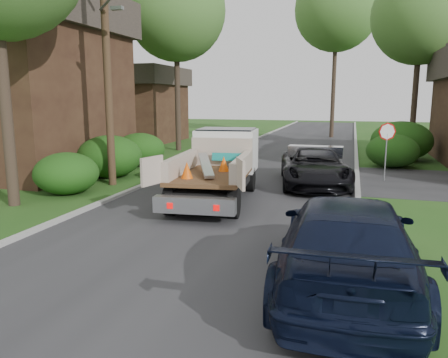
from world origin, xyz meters
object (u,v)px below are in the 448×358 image
at_px(stop_sign, 387,139).
at_px(flatbed_truck, 221,160).
at_px(tree_right_far, 421,16).
at_px(navy_suv, 347,243).
at_px(house_left_far, 133,103).
at_px(tree_left_far, 176,11).
at_px(tree_left_back, 49,5).
at_px(house_left_near, 9,81).
at_px(black_pickup, 314,167).
at_px(tree_center_far, 337,9).
at_px(utility_pole, 107,54).

relative_size(stop_sign, flatbed_truck, 0.39).
relative_size(tree_right_far, navy_suv, 1.94).
bearing_deg(house_left_far, tree_right_far, -5.44).
height_order(tree_left_far, navy_suv, tree_left_far).
xyz_separation_m(tree_left_back, navy_suv, (17.80, -15.52, -8.11)).
distance_m(flatbed_truck, navy_suv, 8.24).
relative_size(house_left_near, black_pickup, 1.76).
relative_size(house_left_near, tree_left_back, 0.81).
bearing_deg(navy_suv, flatbed_truck, -58.50).
distance_m(tree_center_far, navy_suv, 34.10).
relative_size(tree_left_back, navy_suv, 2.02).
height_order(tree_right_far, navy_suv, tree_right_far).
xyz_separation_m(tree_right_far, tree_center_far, (-5.50, 10.00, 2.50)).
distance_m(house_left_far, tree_left_far, 9.81).
xyz_separation_m(house_left_near, navy_suv, (15.80, -9.52, -3.42)).
bearing_deg(navy_suv, house_left_far, -56.35).
xyz_separation_m(tree_right_far, tree_left_back, (-21.50, -7.00, 0.50)).
xyz_separation_m(house_left_far, navy_suv, (17.30, -24.52, -2.19)).
relative_size(stop_sign, navy_suv, 0.42).
relative_size(tree_left_far, tree_right_far, 1.06).
height_order(tree_right_far, tree_left_back, tree_left_back).
xyz_separation_m(house_left_near, tree_right_far, (19.50, 13.00, 4.20)).
distance_m(utility_pole, flatbed_truck, 6.21).
bearing_deg(flatbed_truck, house_left_near, 161.27).
bearing_deg(flatbed_truck, stop_sign, 32.48).
bearing_deg(tree_left_far, navy_suv, -59.93).
xyz_separation_m(stop_sign, tree_right_far, (2.30, 11.00, 6.70)).
relative_size(stop_sign, black_pickup, 0.45).
relative_size(utility_pole, house_left_far, 1.32).
bearing_deg(tree_right_far, house_left_near, -146.31).
xyz_separation_m(utility_pole, black_pickup, (7.88, 2.16, -4.41)).
distance_m(house_left_near, tree_right_far, 23.81).
bearing_deg(black_pickup, flatbed_truck, -147.98).
height_order(flatbed_truck, black_pickup, flatbed_truck).
bearing_deg(house_left_far, house_left_near, -84.29).
distance_m(utility_pole, navy_suv, 12.69).
xyz_separation_m(utility_pole, house_left_far, (-8.02, 17.02, -2.12)).
height_order(house_left_far, black_pickup, house_left_far).
bearing_deg(house_left_near, utility_pole, -17.20).
distance_m(utility_pole, tree_right_far, 20.12).
bearing_deg(tree_left_far, tree_left_back, -148.39).
height_order(tree_left_back, black_pickup, tree_left_back).
height_order(house_left_near, navy_suv, house_left_near).
bearing_deg(tree_left_back, black_pickup, -19.67).
bearing_deg(tree_center_far, stop_sign, -81.34).
xyz_separation_m(utility_pole, tree_right_far, (12.98, 15.02, 3.31)).
relative_size(house_left_near, house_left_far, 1.29).
height_order(house_left_near, black_pickup, house_left_near).
bearing_deg(navy_suv, tree_left_back, -42.63).
relative_size(utility_pole, tree_center_far, 0.68).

